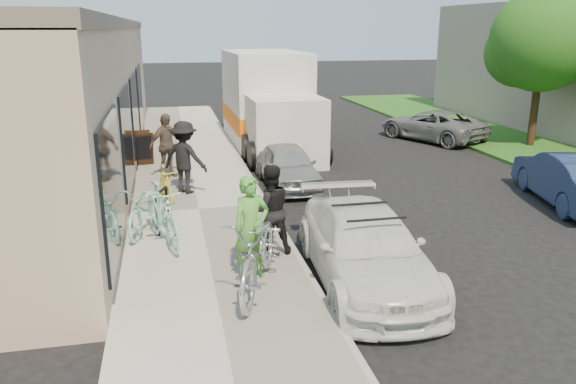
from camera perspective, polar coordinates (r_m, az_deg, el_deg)
ground at (r=10.13m, az=3.48°, el=-6.92°), size 120.00×120.00×0.00m
sidewalk at (r=12.59m, az=-9.05°, el=-2.01°), size 3.00×34.00×0.15m
curb at (r=12.76m, az=-2.09°, el=-1.61°), size 0.12×34.00×0.13m
storefront at (r=17.25m, az=-21.35°, el=9.03°), size 3.60×20.00×4.22m
bike_rack at (r=11.21m, az=-12.67°, el=-1.39°), size 0.25×0.57×0.84m
sandwich_board at (r=16.86m, az=-14.59°, el=4.35°), size 0.69×0.69×0.96m
sedan_white at (r=9.17m, az=7.84°, el=-5.57°), size 1.93×4.22×1.24m
sedan_silver at (r=14.60m, az=-0.02°, el=2.69°), size 1.34×3.23×1.09m
moving_truck at (r=19.33m, az=-1.97°, el=8.71°), size 2.55×6.58×3.21m
far_car_blue at (r=14.65m, az=26.75°, el=1.29°), size 2.19×4.03×1.26m
far_car_gray at (r=21.39m, az=14.44°, el=6.60°), size 3.36×4.43×1.12m
median_tree at (r=20.86m, az=24.31°, el=13.53°), size 3.41×3.41×5.22m
tandem_bike at (r=8.50m, az=-2.93°, el=-5.99°), size 1.58×2.50×1.24m
woman_rider at (r=8.85m, az=-3.75°, el=-3.62°), size 0.70×0.56×1.67m
man_standing at (r=9.77m, az=-1.86°, el=-1.81°), size 0.83×0.67×1.61m
cruiser_bike_a at (r=10.49m, az=-12.66°, el=-2.29°), size 1.03×1.96×1.13m
cruiser_bike_b at (r=11.25m, az=-14.17°, el=-1.55°), size 1.18×1.96×0.97m
cruiser_bike_c at (r=12.81m, az=-12.32°, el=0.55°), size 0.63×1.52×0.89m
bystander_a at (r=13.63m, az=-10.46°, el=3.47°), size 1.30×1.16×1.74m
bystander_b at (r=15.24m, az=-12.28°, el=4.64°), size 1.06×0.89×1.70m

